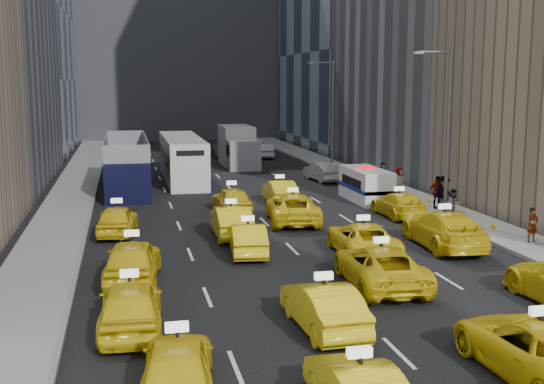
# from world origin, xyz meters

# --- Properties ---
(ground) EXTENTS (160.00, 160.00, 0.00)m
(ground) POSITION_xyz_m (0.00, 0.00, 0.00)
(ground) COLOR black
(ground) RESTS_ON ground
(sidewalk_west) EXTENTS (3.00, 90.00, 0.15)m
(sidewalk_west) POSITION_xyz_m (-10.50, 25.00, 0.07)
(sidewalk_west) COLOR gray
(sidewalk_west) RESTS_ON ground
(sidewalk_east) EXTENTS (3.00, 90.00, 0.15)m
(sidewalk_east) POSITION_xyz_m (10.50, 25.00, 0.07)
(sidewalk_east) COLOR gray
(sidewalk_east) RESTS_ON ground
(curb_west) EXTENTS (0.15, 90.00, 0.18)m
(curb_west) POSITION_xyz_m (-9.05, 25.00, 0.09)
(curb_west) COLOR slate
(curb_west) RESTS_ON ground
(curb_east) EXTENTS (0.15, 90.00, 0.18)m
(curb_east) POSITION_xyz_m (9.05, 25.00, 0.09)
(curb_east) COLOR slate
(curb_east) RESTS_ON ground
(streetlight_near) EXTENTS (2.15, 0.22, 9.00)m
(streetlight_near) POSITION_xyz_m (9.18, 12.00, 4.92)
(streetlight_near) COLOR #595B60
(streetlight_near) RESTS_ON ground
(streetlight_far) EXTENTS (2.15, 0.22, 9.00)m
(streetlight_far) POSITION_xyz_m (9.18, 32.00, 4.92)
(streetlight_far) COLOR #595B60
(streetlight_far) RESTS_ON ground
(taxi_0) EXTENTS (2.15, 4.35, 1.43)m
(taxi_0) POSITION_xyz_m (-6.07, -5.17, 0.71)
(taxi_0) COLOR yellow
(taxi_0) RESTS_ON ground
(taxi_2) EXTENTS (2.64, 5.44, 1.49)m
(taxi_2) POSITION_xyz_m (2.81, -6.12, 0.74)
(taxi_2) COLOR yellow
(taxi_2) RESTS_ON ground
(taxi_4) EXTENTS (2.02, 4.63, 1.55)m
(taxi_4) POSITION_xyz_m (-7.10, -0.77, 0.78)
(taxi_4) COLOR yellow
(taxi_4) RESTS_ON ground
(taxi_5) EXTENTS (1.72, 4.41, 1.43)m
(taxi_5) POSITION_xyz_m (-1.50, -1.83, 0.72)
(taxi_5) COLOR yellow
(taxi_5) RESTS_ON ground
(taxi_6) EXTENTS (2.88, 5.56, 1.50)m
(taxi_6) POSITION_xyz_m (1.77, 1.92, 0.75)
(taxi_6) COLOR yellow
(taxi_6) RESTS_ON ground
(taxi_8) EXTENTS (2.42, 4.93, 1.62)m
(taxi_8) POSITION_xyz_m (-6.96, 4.40, 0.81)
(taxi_8) COLOR yellow
(taxi_8) RESTS_ON ground
(taxi_9) EXTENTS (1.84, 4.22, 1.35)m
(taxi_9) POSITION_xyz_m (-2.08, 7.47, 0.68)
(taxi_9) COLOR yellow
(taxi_9) RESTS_ON ground
(taxi_10) EXTENTS (2.78, 5.26, 1.41)m
(taxi_10) POSITION_xyz_m (2.68, 6.31, 0.70)
(taxi_10) COLOR yellow
(taxi_10) RESTS_ON ground
(taxi_11) EXTENTS (2.57, 5.76, 1.64)m
(taxi_11) POSITION_xyz_m (6.68, 6.84, 0.82)
(taxi_11) COLOR yellow
(taxi_11) RESTS_ON ground
(taxi_12) EXTENTS (2.19, 4.43, 1.45)m
(taxi_12) POSITION_xyz_m (-7.56, 12.58, 0.73)
(taxi_12) COLOR yellow
(taxi_12) RESTS_ON ground
(taxi_13) EXTENTS (1.69, 4.59, 1.50)m
(taxi_13) POSITION_xyz_m (-2.25, 10.98, 0.75)
(taxi_13) COLOR yellow
(taxi_13) RESTS_ON ground
(taxi_14) EXTENTS (3.24, 5.78, 1.53)m
(taxi_14) POSITION_xyz_m (1.42, 13.57, 0.76)
(taxi_14) COLOR yellow
(taxi_14) RESTS_ON ground
(taxi_15) EXTENTS (1.89, 4.61, 1.33)m
(taxi_15) POSITION_xyz_m (7.46, 13.82, 0.67)
(taxi_15) COLOR yellow
(taxi_15) RESTS_ON ground
(taxi_16) EXTENTS (1.96, 4.39, 1.47)m
(taxi_16) POSITION_xyz_m (-1.26, 17.06, 0.73)
(taxi_16) COLOR yellow
(taxi_16) RESTS_ON ground
(taxi_17) EXTENTS (1.58, 4.32, 1.41)m
(taxi_17) POSITION_xyz_m (2.08, 19.42, 0.71)
(taxi_17) COLOR yellow
(taxi_17) RESTS_ON ground
(nypd_van) EXTENTS (2.04, 5.06, 2.16)m
(nypd_van) POSITION_xyz_m (7.45, 18.96, 0.98)
(nypd_van) COLOR white
(nypd_van) RESTS_ON ground
(double_decker) EXTENTS (2.98, 12.30, 3.57)m
(double_decker) POSITION_xyz_m (-6.98, 26.72, 1.77)
(double_decker) COLOR black
(double_decker) RESTS_ON ground
(city_bus) EXTENTS (3.93, 12.85, 3.27)m
(city_bus) POSITION_xyz_m (-2.88, 30.37, 1.62)
(city_bus) COLOR silver
(city_bus) RESTS_ON ground
(box_truck) EXTENTS (3.31, 7.82, 3.48)m
(box_truck) POSITION_xyz_m (2.63, 38.00, 1.72)
(box_truck) COLOR silver
(box_truck) RESTS_ON ground
(misc_car_0) EXTENTS (1.99, 4.44, 1.41)m
(misc_car_0) POSITION_xyz_m (7.27, 27.75, 0.71)
(misc_car_0) COLOR #97989E
(misc_car_0) RESTS_ON ground
(misc_car_1) EXTENTS (2.75, 5.25, 1.41)m
(misc_car_1) POSITION_xyz_m (-6.66, 41.31, 0.71)
(misc_car_1) COLOR black
(misc_car_1) RESTS_ON ground
(misc_car_2) EXTENTS (2.05, 4.79, 1.38)m
(misc_car_2) POSITION_xyz_m (2.30, 46.09, 0.69)
(misc_car_2) COLOR slate
(misc_car_2) RESTS_ON ground
(misc_car_3) EXTENTS (2.00, 4.13, 1.36)m
(misc_car_3) POSITION_xyz_m (-2.71, 43.98, 0.68)
(misc_car_3) COLOR black
(misc_car_3) RESTS_ON ground
(misc_car_4) EXTENTS (1.93, 4.39, 1.40)m
(misc_car_4) POSITION_xyz_m (6.20, 43.91, 0.70)
(misc_car_4) COLOR #A7A8AF
(misc_car_4) RESTS_ON ground
(pedestrian_0) EXTENTS (0.62, 0.46, 1.57)m
(pedestrian_0) POSITION_xyz_m (10.77, 6.36, 0.93)
(pedestrian_0) COLOR gray
(pedestrian_0) RESTS_ON sidewalk_east
(pedestrian_1) EXTENTS (0.85, 0.53, 1.64)m
(pedestrian_1) POSITION_xyz_m (9.61, 11.64, 0.97)
(pedestrian_1) COLOR gray
(pedestrian_1) RESTS_ON sidewalk_east
(pedestrian_2) EXTENTS (1.33, 0.84, 1.92)m
(pedestrian_2) POSITION_xyz_m (10.45, 14.55, 1.11)
(pedestrian_2) COLOR gray
(pedestrian_2) RESTS_ON sidewalk_east
(pedestrian_3) EXTENTS (1.12, 0.56, 1.86)m
(pedestrian_3) POSITION_xyz_m (10.28, 15.00, 1.08)
(pedestrian_3) COLOR gray
(pedestrian_3) RESTS_ON sidewalk_east
(pedestrian_4) EXTENTS (1.02, 0.79, 1.85)m
(pedestrian_4) POSITION_xyz_m (9.81, 19.35, 1.07)
(pedestrian_4) COLOR gray
(pedestrian_4) RESTS_ON sidewalk_east
(pedestrian_5) EXTENTS (1.64, 0.73, 1.71)m
(pedestrian_5) POSITION_xyz_m (10.21, 23.09, 1.00)
(pedestrian_5) COLOR gray
(pedestrian_5) RESTS_ON sidewalk_east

